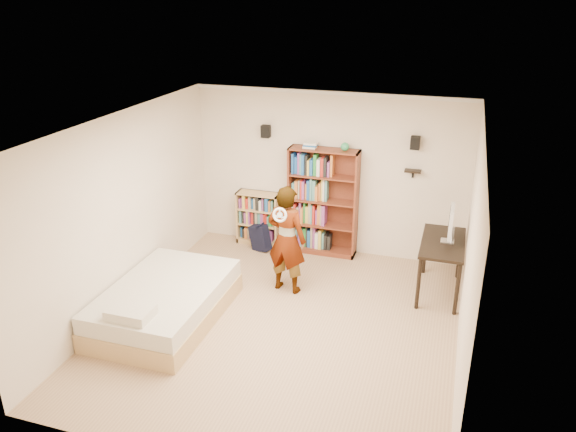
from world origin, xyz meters
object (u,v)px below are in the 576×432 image
at_px(computer_desk, 440,267).
at_px(daybed, 165,298).
at_px(low_bookshelf, 258,218).
at_px(tall_bookshelf, 323,202).
at_px(person, 287,239).

height_order(computer_desk, daybed, computer_desk).
bearing_deg(daybed, low_bookshelf, 82.60).
bearing_deg(low_bookshelf, computer_desk, -14.92).
bearing_deg(tall_bookshelf, computer_desk, -22.20).
xyz_separation_m(low_bookshelf, person, (0.97, -1.43, 0.35)).
bearing_deg(low_bookshelf, person, -55.86).
height_order(low_bookshelf, daybed, low_bookshelf).
distance_m(low_bookshelf, computer_desk, 3.23).
height_order(tall_bookshelf, person, tall_bookshelf).
distance_m(low_bookshelf, daybed, 2.70).
bearing_deg(tall_bookshelf, low_bookshelf, 178.66).
height_order(tall_bookshelf, low_bookshelf, tall_bookshelf).
relative_size(daybed, person, 1.30).
height_order(computer_desk, person, person).
bearing_deg(person, daybed, 52.64).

